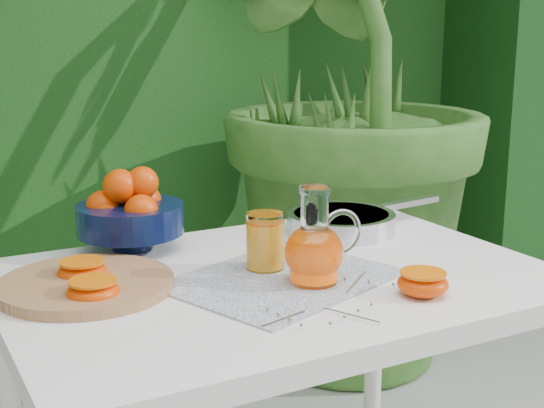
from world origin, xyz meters
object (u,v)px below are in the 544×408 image
saute_pan (342,221)px  juice_pitcher (315,250)px  white_table (277,315)px  fruit_bowl (130,212)px  cutting_board (86,285)px

saute_pan → juice_pitcher: bearing=-131.3°
white_table → juice_pitcher: bearing=-67.7°
fruit_bowl → juice_pitcher: 0.43m
white_table → cutting_board: cutting_board is taller
juice_pitcher → saute_pan: bearing=48.7°
saute_pan → cutting_board: bearing=-169.9°
white_table → cutting_board: 0.36m
white_table → saute_pan: (0.27, 0.19, 0.11)m
juice_pitcher → white_table: bearing=112.3°
cutting_board → saute_pan: bearing=10.1°
cutting_board → saute_pan: 0.62m
cutting_board → saute_pan: saute_pan is taller
cutting_board → juice_pitcher: 0.41m
fruit_bowl → saute_pan: bearing=-11.8°
cutting_board → juice_pitcher: bearing=-23.8°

